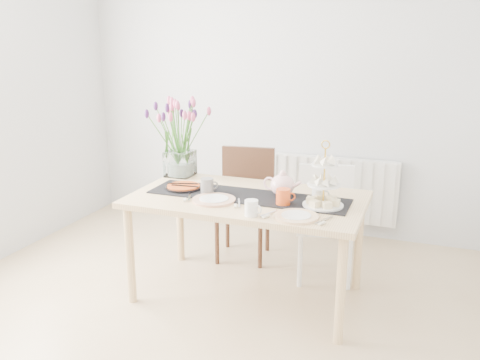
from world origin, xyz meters
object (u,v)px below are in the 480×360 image
(dining_table, at_px, (248,207))
(mug_grey, at_px, (207,186))
(radiator, at_px, (332,189))
(cake_stand, at_px, (324,190))
(plate_right, at_px, (296,216))
(plate_left, at_px, (214,200))
(tulip_vase, at_px, (179,125))
(tart_tin, at_px, (184,187))
(chair_brown, at_px, (245,194))
(mug_white, at_px, (251,208))
(chair_white, at_px, (325,213))
(mug_orange, at_px, (283,197))
(cream_jug, at_px, (318,195))
(teapot, at_px, (282,185))

(dining_table, bearing_deg, mug_grey, -174.23)
(radiator, distance_m, dining_table, 1.46)
(cake_stand, distance_m, plate_right, 0.30)
(plate_left, relative_size, plate_right, 1.07)
(tulip_vase, relative_size, tart_tin, 2.74)
(chair_brown, bearing_deg, mug_grey, -99.76)
(mug_grey, xyz_separation_m, mug_white, (0.45, -0.33, -0.00))
(radiator, height_order, plate_left, plate_left)
(mug_grey, bearing_deg, chair_white, -0.02)
(chair_brown, height_order, cake_stand, cake_stand)
(mug_orange, height_order, plate_right, mug_orange)
(chair_brown, relative_size, plate_left, 3.12)
(chair_brown, distance_m, mug_white, 1.17)
(chair_white, xyz_separation_m, mug_grey, (-0.74, -0.58, 0.30))
(cake_stand, relative_size, cream_jug, 4.41)
(chair_brown, distance_m, tulip_vase, 0.83)
(chair_brown, xyz_separation_m, cake_stand, (0.80, -0.74, 0.33))
(cake_stand, bearing_deg, mug_grey, 179.48)
(radiator, bearing_deg, dining_table, -103.55)
(mug_grey, distance_m, plate_right, 0.76)
(tulip_vase, distance_m, plate_left, 0.82)
(cream_jug, bearing_deg, mug_orange, -163.92)
(chair_white, distance_m, plate_left, 0.99)
(teapot, distance_m, cream_jug, 0.26)
(cream_jug, xyz_separation_m, plate_right, (-0.06, -0.36, -0.04))
(dining_table, distance_m, plate_left, 0.26)
(plate_right, bearing_deg, teapot, 117.52)
(radiator, relative_size, mug_grey, 11.03)
(dining_table, relative_size, mug_white, 16.00)
(cake_stand, bearing_deg, mug_white, -139.55)
(chair_white, height_order, mug_grey, chair_white)
(tulip_vase, relative_size, mug_white, 7.27)
(chair_brown, relative_size, tulip_vase, 1.26)
(tulip_vase, bearing_deg, plate_left, -44.93)
(tulip_vase, height_order, cream_jug, tulip_vase)
(cream_jug, distance_m, tart_tin, 0.97)
(teapot, height_order, mug_grey, teapot)
(chair_brown, relative_size, plate_right, 3.35)
(dining_table, relative_size, tulip_vase, 2.20)
(mug_white, bearing_deg, dining_table, 126.11)
(cream_jug, height_order, mug_white, mug_white)
(cake_stand, bearing_deg, chair_brown, 137.49)
(chair_white, bearing_deg, plate_right, -104.41)
(dining_table, distance_m, mug_white, 0.41)
(tulip_vase, distance_m, cake_stand, 1.31)
(mug_grey, distance_m, mug_white, 0.56)
(dining_table, xyz_separation_m, cream_jug, (0.48, 0.07, 0.12))
(chair_white, bearing_deg, teapot, -127.80)
(mug_white, relative_size, mug_orange, 0.90)
(tulip_vase, relative_size, cream_jug, 8.26)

